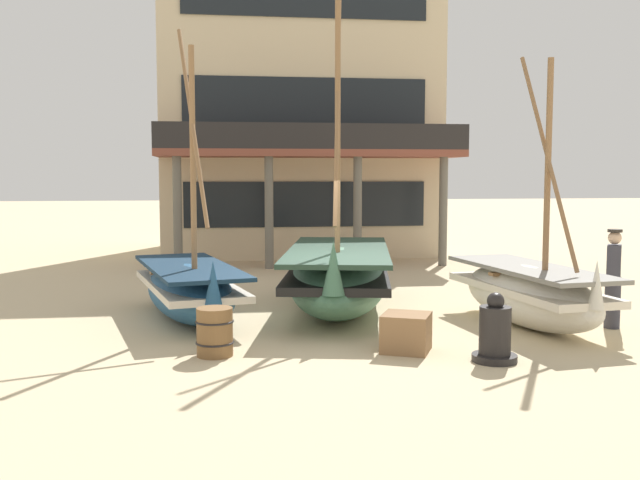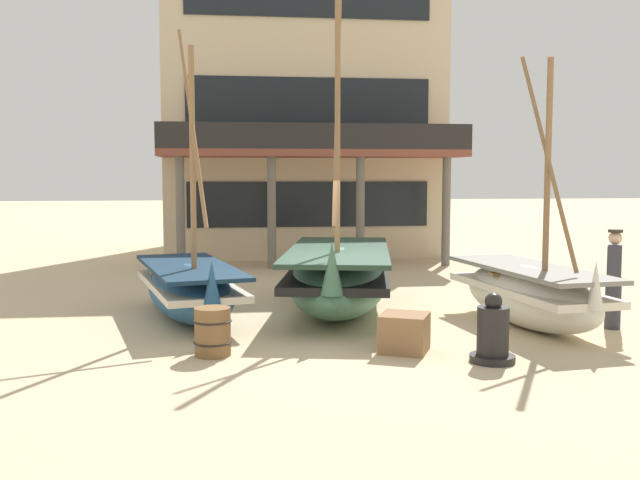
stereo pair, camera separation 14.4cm
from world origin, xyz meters
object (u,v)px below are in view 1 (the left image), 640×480
(fisherman_by_hull, at_px, (613,279))
(cargo_crate, at_px, (406,333))
(fishing_boat_centre_large, at_px, (338,277))
(harbor_building_main, at_px, (296,109))
(wooden_barrel, at_px, (215,332))
(fishing_boat_near_left, at_px, (529,292))
(fishing_boat_far_right, at_px, (190,288))
(capstan_winch, at_px, (495,334))

(fisherman_by_hull, distance_m, cargo_crate, 4.07)
(fishing_boat_centre_large, bearing_deg, harbor_building_main, 88.08)
(fisherman_by_hull, xyz_separation_m, wooden_barrel, (-6.67, -1.00, -0.48))
(fishing_boat_near_left, bearing_deg, fishing_boat_far_right, 165.91)
(fishing_boat_centre_large, distance_m, fisherman_by_hull, 4.84)
(harbor_building_main, bearing_deg, capstan_winch, -85.45)
(cargo_crate, height_order, harbor_building_main, harbor_building_main)
(fishing_boat_centre_large, bearing_deg, cargo_crate, -81.23)
(fishing_boat_near_left, height_order, fisherman_by_hull, fishing_boat_near_left)
(fisherman_by_hull, xyz_separation_m, capstan_winch, (-2.80, -1.85, -0.45))
(fishing_boat_near_left, xyz_separation_m, wooden_barrel, (-5.34, -1.34, -0.24))
(fisherman_by_hull, distance_m, wooden_barrel, 6.76)
(fisherman_by_hull, height_order, wooden_barrel, fisherman_by_hull)
(cargo_crate, distance_m, harbor_building_main, 14.99)
(fishing_boat_near_left, bearing_deg, capstan_winch, -123.80)
(wooden_barrel, xyz_separation_m, cargo_crate, (2.80, -0.12, -0.07))
(fishing_boat_near_left, distance_m, fisherman_by_hull, 1.40)
(fishing_boat_near_left, xyz_separation_m, fishing_boat_far_right, (-5.80, 1.46, -0.03))
(fisherman_by_hull, bearing_deg, fishing_boat_far_right, 165.88)
(fishing_boat_centre_large, height_order, wooden_barrel, fishing_boat_centre_large)
(fishing_boat_centre_large, height_order, harbor_building_main, harbor_building_main)
(wooden_barrel, bearing_deg, capstan_winch, -12.40)
(fisherman_by_hull, relative_size, harbor_building_main, 0.18)
(capstan_winch, relative_size, wooden_barrel, 1.39)
(fishing_boat_far_right, relative_size, cargo_crate, 7.77)
(capstan_winch, bearing_deg, fishing_boat_far_right, 139.95)
(fishing_boat_far_right, distance_m, capstan_winch, 5.66)
(fishing_boat_near_left, xyz_separation_m, fishing_boat_centre_large, (-3.03, 1.73, 0.09))
(capstan_winch, bearing_deg, harbor_building_main, 94.55)
(capstan_winch, bearing_deg, wooden_barrel, 167.60)
(wooden_barrel, bearing_deg, fisherman_by_hull, 8.50)
(wooden_barrel, distance_m, harbor_building_main, 15.10)
(fisherman_by_hull, bearing_deg, harbor_building_main, 106.85)
(fishing_boat_centre_large, bearing_deg, fishing_boat_near_left, -29.76)
(fishing_boat_centre_large, relative_size, fisherman_by_hull, 3.82)
(capstan_winch, bearing_deg, fishing_boat_near_left, 56.20)
(wooden_barrel, bearing_deg, harbor_building_main, 79.32)
(harbor_building_main, bearing_deg, fishing_boat_near_left, -78.31)
(fishing_boat_near_left, height_order, fishing_boat_centre_large, fishing_boat_centre_large)
(capstan_winch, xyz_separation_m, cargo_crate, (-1.08, 0.74, -0.11))
(fishing_boat_far_right, bearing_deg, fishing_boat_near_left, -14.09)
(fishing_boat_near_left, bearing_deg, wooden_barrel, -165.95)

